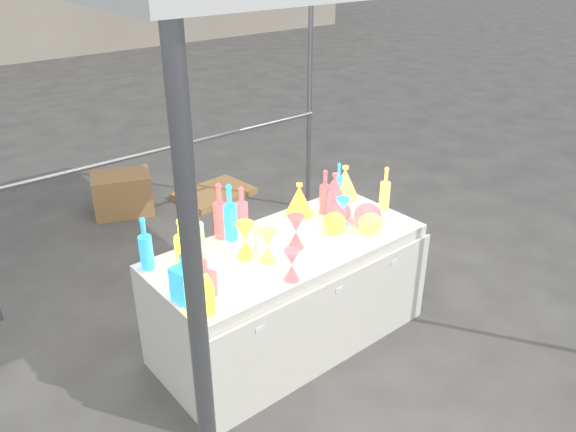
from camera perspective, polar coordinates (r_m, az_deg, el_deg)
ground at (r=4.02m, az=0.00°, el=-12.20°), size 80.00×80.00×0.00m
display_table at (r=3.79m, az=0.09°, el=-7.86°), size 1.84×0.83×0.75m
cardboard_box_closed at (r=5.86m, az=-16.45°, el=2.22°), size 0.67×0.59×0.41m
cardboard_box_flat at (r=6.08m, az=-7.48°, el=2.28°), size 0.82×0.62×0.07m
bottle_0 at (r=3.28m, az=-10.70°, el=-3.02°), size 0.10×0.10×0.35m
bottle_1 at (r=3.36m, az=-14.31°, el=-2.70°), size 0.09×0.09×0.34m
bottle_2 at (r=3.61m, az=-6.93°, el=0.52°), size 0.10×0.10×0.38m
bottle_3 at (r=3.71m, az=-4.71°, el=0.78°), size 0.09×0.09×0.31m
bottle_5 at (r=3.33m, az=-9.31°, el=-1.70°), size 0.12×0.12×0.42m
bottle_6 at (r=3.35m, az=-10.78°, el=-2.65°), size 0.09×0.09×0.32m
bottle_7 at (r=3.59m, az=-5.92°, el=0.42°), size 0.11×0.11×0.38m
decanter_0 at (r=2.94m, az=-8.95°, el=-7.41°), size 0.14×0.14×0.28m
decanter_1 at (r=3.06m, az=-8.46°, el=-6.26°), size 0.12×0.12×0.25m
decanter_2 at (r=3.05m, az=-10.46°, el=-6.06°), size 0.14×0.14×0.29m
hourglass_0 at (r=3.51m, az=0.82°, el=-1.61°), size 0.13×0.13×0.22m
hourglass_1 at (r=3.19m, az=0.37°, el=-5.01°), size 0.12×0.12×0.19m
hourglass_2 at (r=3.36m, az=-2.00°, el=-3.08°), size 0.12×0.12×0.21m
hourglass_3 at (r=3.42m, az=-3.29°, el=-2.65°), size 0.13×0.13×0.20m
hourglass_4 at (r=3.41m, az=-4.37°, el=-2.48°), size 0.13×0.13×0.23m
hourglass_5 at (r=3.81m, az=5.55°, el=0.45°), size 0.11×0.11×0.19m
globe_0 at (r=3.72m, az=4.71°, el=-0.82°), size 0.20×0.20×0.12m
globe_1 at (r=3.74m, az=8.38°, el=-0.84°), size 0.18×0.18×0.13m
globe_2 at (r=3.86m, az=5.25°, el=0.28°), size 0.18×0.18×0.13m
globe_3 at (r=3.81m, az=8.08°, el=-0.07°), size 0.23×0.23×0.15m
lampshade_1 at (r=3.92m, az=1.15°, el=1.74°), size 0.26×0.26×0.24m
lampshade_2 at (r=4.10m, az=4.77°, el=2.81°), size 0.26×0.26×0.24m
lampshade_3 at (r=4.20m, az=5.80°, el=3.46°), size 0.23×0.23×0.25m
bottle_8 at (r=4.17m, az=5.16°, el=3.56°), size 0.09×0.09×0.29m
bottle_9 at (r=3.94m, az=3.77°, el=2.49°), size 0.09×0.09×0.33m
bottle_10 at (r=3.88m, az=4.48°, el=1.66°), size 0.08×0.08×0.27m
bottle_11 at (r=4.04m, az=9.85°, el=2.79°), size 0.09×0.09×0.33m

